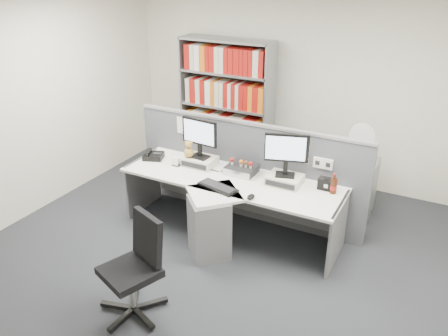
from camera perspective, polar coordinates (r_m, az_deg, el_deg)
The scene contains 21 objects.
ground at distance 4.98m, azimuth -3.56°, elevation -12.49°, with size 5.50×5.50×0.00m, color #33363C.
room_shell at distance 4.14m, azimuth -4.22°, elevation 7.60°, with size 5.04×5.54×2.72m.
partition at distance 5.59m, azimuth 2.90°, elevation -0.25°, with size 3.00×0.08×1.27m.
desk at distance 5.16m, azimuth -0.28°, elevation -4.91°, with size 2.60×1.20×0.72m.
monitor_riser_left at distance 5.53m, azimuth -3.05°, elevation 0.87°, with size 0.38×0.31×0.10m.
monitor_riser_right at distance 5.11m, azimuth 7.65°, elevation -1.47°, with size 0.38×0.31×0.10m.
monitor_left at distance 5.40m, azimuth -3.12°, elevation 4.18°, with size 0.48×0.17×0.49m.
monitor_right at distance 4.97m, azimuth 7.88°, elevation 2.09°, with size 0.47×0.21×0.49m.
desktop_pc at distance 5.33m, azimuth 2.24°, elevation -0.16°, with size 0.34×0.31×0.09m.
figurines at distance 5.27m, azimuth 2.32°, elevation 0.69°, with size 0.29×0.05×0.09m.
keyboard at distance 4.98m, azimuth -0.78°, elevation -2.42°, with size 0.49×0.28×0.03m.
mouse at distance 4.77m, azimuth 3.42°, elevation -3.64°, with size 0.07×0.12×0.04m, color black.
desk_phone at distance 5.78m, azimuth -8.95°, elevation 1.56°, with size 0.30×0.29×0.10m.
desk_calendar at distance 5.53m, azimuth -6.06°, elevation 0.74°, with size 0.09×0.07×0.11m.
plush_toy at distance 5.49m, azimuth -4.47°, elevation 2.23°, with size 0.12×0.12×0.21m.
speaker at distance 5.06m, azimuth 12.88°, elevation -2.00°, with size 0.19×0.11×0.13m, color black.
cola_bottle at distance 4.98m, azimuth 13.64°, elevation -2.22°, with size 0.07×0.07×0.23m.
shelving_unit at distance 6.84m, azimuth 0.31°, elevation 7.51°, with size 1.41×0.40×2.00m.
filing_cabinet at distance 6.05m, azimuth 16.22°, elevation -2.38°, with size 0.45×0.61×0.70m.
desk_fan at distance 5.78m, azimuth 17.01°, elevation 3.61°, with size 0.31×0.18×0.52m.
office_chair at distance 4.24m, azimuth -10.96°, elevation -11.84°, with size 0.64×0.64×0.96m.
Camera 1 is at (2.10, -3.36, 3.02)m, focal length 36.25 mm.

